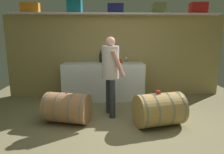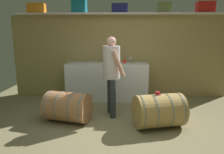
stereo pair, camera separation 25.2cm
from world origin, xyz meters
The scene contains 17 objects.
ground_plane centered at (0.00, 0.59, -0.01)m, with size 6.77×7.95×0.02m, color #7E7552.
back_wall_panel centered at (0.00, 2.37, 1.05)m, with size 5.57×0.10×2.09m, color #A08B54.
high_shelf_board centered at (0.00, 2.22, 2.11)m, with size 5.12×0.40×0.03m, color white.
toolcase_orange centered at (-2.06, 2.22, 2.24)m, with size 0.42×0.21×0.23m, color orange.
toolcase_teal centered at (-1.01, 2.22, 2.29)m, with size 0.34×0.27×0.33m, color #177288.
toolcase_navy centered at (-0.02, 2.22, 2.24)m, with size 0.38×0.22×0.22m, color navy.
toolcase_olive centered at (1.05, 2.22, 2.25)m, with size 0.30×0.26×0.24m, color olive.
toolcase_red centered at (2.03, 2.22, 2.26)m, with size 0.39×0.27×0.26m, color red.
work_cabinet centered at (-0.33, 2.02, 0.46)m, with size 1.99×0.59×0.92m, color white.
wine_bottle_amber centered at (-0.13, 2.17, 1.06)m, with size 0.08×0.08×0.31m.
wine_bottle_dark centered at (-0.39, 2.16, 1.06)m, with size 0.07×0.07×0.31m.
wine_glass centered at (0.26, 2.24, 1.01)m, with size 0.08×0.08×0.13m.
red_funnel centered at (0.11, 2.07, 0.98)m, with size 0.11×0.11×0.12m, color red.
wine_barrel_near centered at (0.66, 0.45, 0.30)m, with size 0.94×0.75×0.60m.
wine_barrel_far centered at (-1.01, 0.65, 0.28)m, with size 0.91×0.73×0.57m.
tasting_cup centered at (0.63, 0.45, 0.62)m, with size 0.07×0.07×0.05m, color red.
winemaker_pouring centered at (-0.18, 0.97, 0.97)m, with size 0.45×0.50×1.57m.
Camera 1 is at (-0.34, -2.96, 1.60)m, focal length 32.69 mm.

